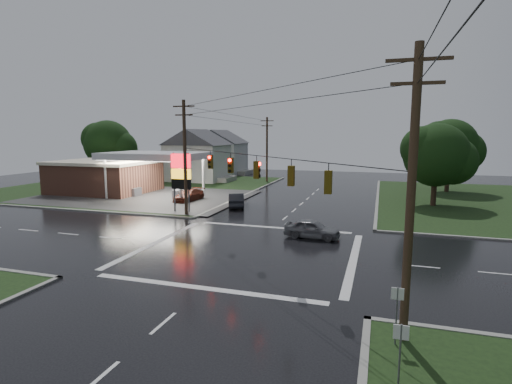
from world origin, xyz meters
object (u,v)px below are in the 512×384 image
(pylon_sign, at_px, (181,173))
(car_north, at_px, (236,200))
(house_far, at_px, (220,151))
(tree_nw_behind, at_px, (109,144))
(utility_pole_nw, at_px, (185,156))
(tree_ne_near, at_px, (438,155))
(utility_pole_n, at_px, (267,148))
(house_near, at_px, (198,154))
(utility_pole_se, at_px, (411,193))
(tree_ne_far, at_px, (451,146))
(gas_station, at_px, (112,174))
(car_crossing, at_px, (312,229))
(car_pump, at_px, (189,195))

(pylon_sign, relative_size, car_north, 1.31)
(house_far, relative_size, tree_nw_behind, 1.10)
(pylon_sign, bearing_deg, utility_pole_nw, -45.00)
(car_north, bearing_deg, tree_ne_near, 178.09)
(utility_pole_n, xyz_separation_m, house_near, (-11.45, -2.00, -1.06))
(utility_pole_se, bearing_deg, pylon_sign, 135.00)
(utility_pole_nw, relative_size, tree_ne_far, 1.12)
(gas_station, distance_m, house_far, 28.61)
(pylon_sign, height_order, tree_nw_behind, tree_nw_behind)
(car_north, height_order, car_crossing, car_north)
(house_near, height_order, tree_nw_behind, tree_nw_behind)
(tree_ne_near, height_order, car_crossing, tree_ne_near)
(utility_pole_nw, bearing_deg, tree_ne_far, 42.59)
(utility_pole_n, height_order, tree_ne_far, utility_pole_n)
(house_near, xyz_separation_m, tree_nw_behind, (-12.89, -6.01, 1.77))
(car_north, relative_size, car_pump, 0.96)
(car_crossing, bearing_deg, tree_nw_behind, 59.97)
(utility_pole_se, bearing_deg, car_north, 122.93)
(pylon_sign, xyz_separation_m, tree_ne_far, (27.65, 23.49, 2.17))
(utility_pole_nw, relative_size, house_near, 1.00)
(gas_station, distance_m, house_near, 17.07)
(car_north, xyz_separation_m, car_pump, (-6.65, 1.93, -0.06))
(car_pump, bearing_deg, gas_station, 173.32)
(gas_station, relative_size, car_north, 5.72)
(pylon_sign, bearing_deg, gas_station, 148.78)
(tree_nw_behind, bearing_deg, house_near, 24.98)
(tree_ne_near, bearing_deg, car_north, -161.10)
(tree_nw_behind, bearing_deg, car_crossing, -34.14)
(utility_pole_n, relative_size, house_far, 0.95)
(gas_station, height_order, utility_pole_se, utility_pole_se)
(house_near, bearing_deg, gas_station, -106.17)
(utility_pole_se, distance_m, car_north, 29.58)
(gas_station, bearing_deg, car_crossing, -27.29)
(car_pump, bearing_deg, pylon_sign, -62.96)
(utility_pole_n, height_order, house_far, utility_pole_n)
(house_near, bearing_deg, tree_ne_near, -21.76)
(utility_pole_se, relative_size, tree_ne_near, 1.22)
(tree_ne_far, bearing_deg, pylon_sign, -139.65)
(utility_pole_nw, relative_size, car_north, 2.40)
(pylon_sign, xyz_separation_m, car_crossing, (14.13, -5.92, -3.29))
(pylon_sign, xyz_separation_m, house_near, (-10.45, 25.50, 0.39))
(house_near, bearing_deg, car_north, -55.23)
(pylon_sign, xyz_separation_m, utility_pole_se, (20.00, -20.00, 1.71))
(utility_pole_se, bearing_deg, tree_nw_behind, 137.66)
(house_near, height_order, car_crossing, house_near)
(tree_ne_far, relative_size, car_pump, 2.05)
(house_far, bearing_deg, car_crossing, -59.49)
(gas_station, height_order, utility_pole_n, utility_pole_n)
(car_crossing, bearing_deg, tree_ne_far, -20.57)
(pylon_sign, height_order, car_pump, pylon_sign)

